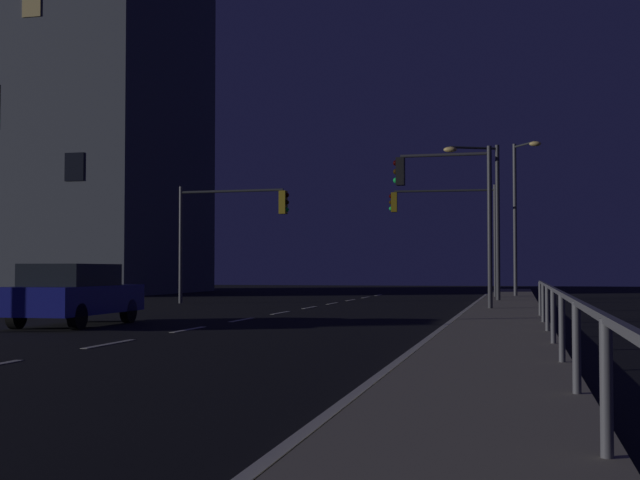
{
  "coord_description": "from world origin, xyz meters",
  "views": [
    {
      "loc": [
        7.64,
        -1.98,
        1.43
      ],
      "look_at": [
        -0.2,
        31.54,
        2.63
      ],
      "focal_mm": 47.78,
      "sensor_mm": 36.0,
      "label": 1
    }
  ],
  "objects_px": {
    "car": "(74,293)",
    "traffic_light_near_left": "(229,219)",
    "street_lamp_far_end": "(519,204)",
    "building_distant": "(37,100)",
    "street_lamp_across_street": "(488,204)",
    "traffic_light_overhead_east": "(447,217)",
    "traffic_light_far_center": "(448,196)"
  },
  "relations": [
    {
      "from": "traffic_light_near_left",
      "to": "street_lamp_across_street",
      "type": "height_order",
      "value": "street_lamp_across_street"
    },
    {
      "from": "traffic_light_overhead_east",
      "to": "street_lamp_far_end",
      "type": "distance_m",
      "value": 3.79
    },
    {
      "from": "traffic_light_far_center",
      "to": "building_distant",
      "type": "distance_m",
      "value": 33.48
    },
    {
      "from": "street_lamp_far_end",
      "to": "street_lamp_across_street",
      "type": "relative_size",
      "value": 1.14
    },
    {
      "from": "traffic_light_near_left",
      "to": "street_lamp_across_street",
      "type": "relative_size",
      "value": 0.75
    },
    {
      "from": "street_lamp_far_end",
      "to": "building_distant",
      "type": "height_order",
      "value": "building_distant"
    },
    {
      "from": "car",
      "to": "street_lamp_far_end",
      "type": "relative_size",
      "value": 0.59
    },
    {
      "from": "car",
      "to": "building_distant",
      "type": "bearing_deg",
      "value": 123.3
    },
    {
      "from": "traffic_light_overhead_east",
      "to": "street_lamp_far_end",
      "type": "xyz_separation_m",
      "value": [
        3.33,
        1.66,
        0.7
      ]
    },
    {
      "from": "traffic_light_overhead_east",
      "to": "street_lamp_far_end",
      "type": "relative_size",
      "value": 0.71
    },
    {
      "from": "street_lamp_far_end",
      "to": "street_lamp_across_street",
      "type": "xyz_separation_m",
      "value": [
        -1.27,
        -6.27,
        -0.48
      ]
    },
    {
      "from": "traffic_light_far_center",
      "to": "traffic_light_near_left",
      "type": "relative_size",
      "value": 1.1
    },
    {
      "from": "traffic_light_overhead_east",
      "to": "traffic_light_far_center",
      "type": "distance_m",
      "value": 12.15
    },
    {
      "from": "traffic_light_far_center",
      "to": "street_lamp_far_end",
      "type": "distance_m",
      "value": 13.98
    },
    {
      "from": "traffic_light_overhead_east",
      "to": "traffic_light_near_left",
      "type": "xyz_separation_m",
      "value": [
        -8.45,
        -7.43,
        -0.41
      ]
    },
    {
      "from": "traffic_light_far_center",
      "to": "building_distant",
      "type": "height_order",
      "value": "building_distant"
    },
    {
      "from": "car",
      "to": "traffic_light_far_center",
      "type": "distance_m",
      "value": 13.13
    },
    {
      "from": "street_lamp_far_end",
      "to": "street_lamp_across_street",
      "type": "height_order",
      "value": "street_lamp_far_end"
    },
    {
      "from": "car",
      "to": "traffic_light_overhead_east",
      "type": "height_order",
      "value": "traffic_light_overhead_east"
    },
    {
      "from": "traffic_light_near_left",
      "to": "street_lamp_across_street",
      "type": "bearing_deg",
      "value": 14.99
    },
    {
      "from": "traffic_light_overhead_east",
      "to": "street_lamp_across_street",
      "type": "relative_size",
      "value": 0.81
    },
    {
      "from": "car",
      "to": "traffic_light_near_left",
      "type": "distance_m",
      "value": 14.32
    },
    {
      "from": "car",
      "to": "traffic_light_overhead_east",
      "type": "xyz_separation_m",
      "value": [
        7.67,
        21.46,
        3.14
      ]
    },
    {
      "from": "car",
      "to": "street_lamp_across_street",
      "type": "bearing_deg",
      "value": 59.97
    },
    {
      "from": "traffic_light_far_center",
      "to": "street_lamp_far_end",
      "type": "xyz_separation_m",
      "value": [
        2.34,
        13.77,
        0.72
      ]
    },
    {
      "from": "street_lamp_far_end",
      "to": "building_distant",
      "type": "bearing_deg",
      "value": 171.14
    },
    {
      "from": "traffic_light_far_center",
      "to": "traffic_light_near_left",
      "type": "distance_m",
      "value": 10.54
    },
    {
      "from": "car",
      "to": "traffic_light_far_center",
      "type": "relative_size",
      "value": 0.82
    },
    {
      "from": "traffic_light_near_left",
      "to": "street_lamp_across_street",
      "type": "xyz_separation_m",
      "value": [
        10.51,
        2.81,
        0.63
      ]
    },
    {
      "from": "traffic_light_near_left",
      "to": "car",
      "type": "bearing_deg",
      "value": -86.84
    },
    {
      "from": "traffic_light_near_left",
      "to": "traffic_light_far_center",
      "type": "bearing_deg",
      "value": -26.35
    },
    {
      "from": "street_lamp_across_street",
      "to": "building_distant",
      "type": "relative_size",
      "value": 0.27
    }
  ]
}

